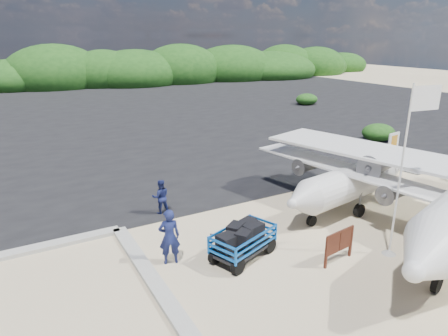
# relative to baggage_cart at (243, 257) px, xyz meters

# --- Properties ---
(ground) EXTENTS (160.00, 160.00, 0.00)m
(ground) POSITION_rel_baggage_cart_xyz_m (1.26, -0.96, 0.00)
(ground) COLOR beige
(asphalt_apron) EXTENTS (90.00, 50.00, 0.04)m
(asphalt_apron) POSITION_rel_baggage_cart_xyz_m (1.26, 29.04, 0.00)
(asphalt_apron) COLOR #B2B2B2
(asphalt_apron) RESTS_ON ground
(vegetation_band) EXTENTS (124.00, 8.00, 4.40)m
(vegetation_band) POSITION_rel_baggage_cart_xyz_m (1.26, 54.04, 0.00)
(vegetation_band) COLOR #B2B2B2
(vegetation_band) RESTS_ON ground
(baggage_cart) EXTENTS (2.85, 2.20, 1.25)m
(baggage_cart) POSITION_rel_baggage_cart_xyz_m (0.00, 0.00, 0.00)
(baggage_cart) COLOR blue
(baggage_cart) RESTS_ON ground
(flagpole) EXTENTS (1.25, 0.67, 5.95)m
(flagpole) POSITION_rel_baggage_cart_xyz_m (4.64, -2.31, 0.00)
(flagpole) COLOR white
(flagpole) RESTS_ON ground
(signboard) EXTENTS (1.47, 0.33, 1.21)m
(signboard) POSITION_rel_baggage_cart_xyz_m (2.66, -1.82, 0.00)
(signboard) COLOR #4F2416
(signboard) RESTS_ON ground
(crew_a) EXTENTS (0.81, 0.62, 1.97)m
(crew_a) POSITION_rel_baggage_cart_xyz_m (-2.32, 0.92, 0.98)
(crew_a) COLOR #151C50
(crew_a) RESTS_ON ground
(crew_b) EXTENTS (0.86, 0.74, 1.54)m
(crew_b) POSITION_rel_baggage_cart_xyz_m (-1.16, 4.82, 0.77)
(crew_b) COLOR #151C50
(crew_b) RESTS_ON ground
(aircraft_large) EXTENTS (22.03, 22.03, 5.36)m
(aircraft_large) POSITION_rel_baggage_cart_xyz_m (13.29, 23.03, 0.00)
(aircraft_large) COLOR #B2B2B2
(aircraft_large) RESTS_ON ground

